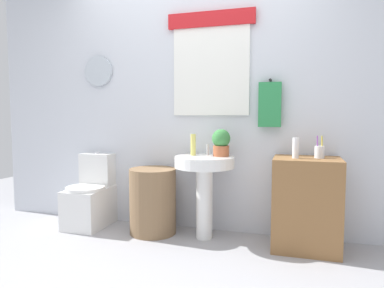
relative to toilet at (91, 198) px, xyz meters
name	(u,v)px	position (x,y,z in m)	size (l,w,h in m)	color
ground_plane	(148,277)	(1.02, -0.88, -0.28)	(8.00, 8.00, 0.00)	#A3A3A8
back_wall	(195,96)	(1.02, 0.26, 1.03)	(4.40, 0.18, 2.60)	silver
toilet	(91,198)	(0.00, 0.00, 0.00)	(0.38, 0.51, 0.74)	white
laundry_hamper	(153,201)	(0.70, -0.03, 0.03)	(0.44, 0.44, 0.62)	#846647
pedestal_sink	(204,176)	(1.20, -0.03, 0.29)	(0.54, 0.54, 0.75)	white
faucet	(208,150)	(1.20, 0.09, 0.52)	(0.03, 0.03, 0.10)	silver
wooden_cabinet	(306,204)	(2.08, -0.03, 0.10)	(0.54, 0.44, 0.77)	olive
soap_bottle	(193,145)	(1.08, 0.02, 0.57)	(0.05, 0.05, 0.20)	#DBD166
potted_plant	(221,142)	(1.34, 0.03, 0.60)	(0.17, 0.17, 0.24)	#AD5B38
lotion_bottle	(296,148)	(1.99, -0.07, 0.57)	(0.05, 0.05, 0.17)	white
toothbrush_cup	(320,152)	(2.18, -0.01, 0.54)	(0.08, 0.08, 0.19)	silver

